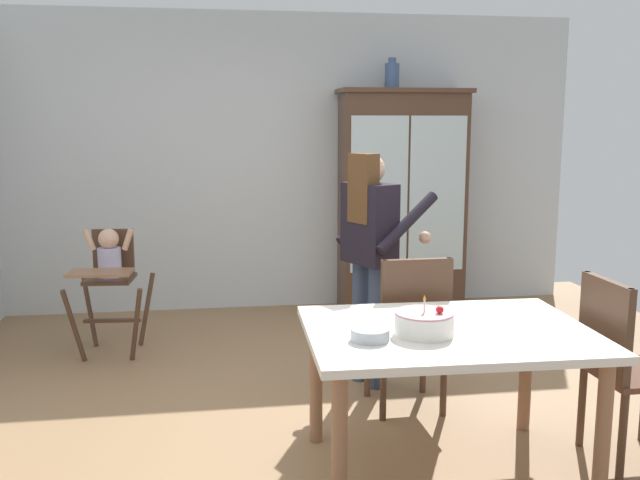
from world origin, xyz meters
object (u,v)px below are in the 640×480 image
(high_chair_with_toddler, at_px, (110,268))
(dining_chair_right_end, at_px, (621,357))
(ceramic_vase, at_px, (392,75))
(dining_chair_far_side, at_px, (411,323))
(china_cabinet, at_px, (402,200))
(birthday_cake, at_px, (424,323))
(adult_person, at_px, (370,241))
(dining_table, at_px, (447,347))
(serving_bowl, at_px, (370,334))

(high_chair_with_toddler, relative_size, dining_chair_right_end, 0.99)
(ceramic_vase, height_order, high_chair_with_toddler, ceramic_vase)
(ceramic_vase, bearing_deg, dining_chair_far_side, -101.23)
(high_chair_with_toddler, distance_m, dining_chair_far_side, 2.37)
(china_cabinet, distance_m, birthday_cake, 3.23)
(adult_person, distance_m, dining_chair_far_side, 0.66)
(high_chair_with_toddler, height_order, dining_chair_far_side, dining_chair_far_side)
(adult_person, height_order, dining_chair_right_end, adult_person)
(china_cabinet, relative_size, dining_table, 1.45)
(high_chair_with_toddler, relative_size, serving_bowl, 5.28)
(birthday_cake, height_order, serving_bowl, birthday_cake)
(birthday_cake, bearing_deg, china_cabinet, 76.63)
(high_chair_with_toddler, distance_m, serving_bowl, 2.68)
(birthday_cake, xyz_separation_m, dining_chair_far_side, (0.17, 0.79, -0.24))
(ceramic_vase, xyz_separation_m, serving_bowl, (-0.90, -3.18, -1.37))
(dining_table, bearing_deg, dining_chair_far_side, 88.16)
(birthday_cake, distance_m, dining_chair_far_side, 0.84)
(ceramic_vase, distance_m, birthday_cake, 3.47)
(dining_table, bearing_deg, high_chair_with_toddler, 131.69)
(ceramic_vase, bearing_deg, dining_table, -99.06)
(china_cabinet, xyz_separation_m, high_chair_with_toddler, (-2.49, -0.94, -0.36))
(ceramic_vase, bearing_deg, china_cabinet, -1.91)
(high_chair_with_toddler, height_order, adult_person, adult_person)
(dining_table, distance_m, birthday_cake, 0.22)
(adult_person, height_order, dining_chair_far_side, adult_person)
(dining_table, relative_size, dining_chair_far_side, 1.45)
(birthday_cake, relative_size, dining_chair_far_side, 0.29)
(ceramic_vase, bearing_deg, high_chair_with_toddler, -158.26)
(china_cabinet, bearing_deg, birthday_cake, -103.37)
(serving_bowl, bearing_deg, dining_chair_far_side, 62.52)
(adult_person, bearing_deg, dining_table, 158.38)
(ceramic_vase, distance_m, high_chair_with_toddler, 2.96)
(china_cabinet, relative_size, serving_bowl, 11.21)
(serving_bowl, distance_m, dining_chair_right_end, 1.34)
(dining_table, height_order, dining_chair_far_side, dining_chair_far_side)
(adult_person, relative_size, serving_bowl, 8.50)
(china_cabinet, bearing_deg, dining_chair_far_side, -103.86)
(china_cabinet, relative_size, adult_person, 1.32)
(china_cabinet, height_order, dining_chair_far_side, china_cabinet)
(dining_table, height_order, birthday_cake, birthday_cake)
(dining_chair_far_side, bearing_deg, serving_bowl, 60.68)
(high_chair_with_toddler, bearing_deg, serving_bowl, -51.90)
(ceramic_vase, height_order, adult_person, ceramic_vase)
(birthday_cake, height_order, dining_chair_far_side, dining_chair_far_side)
(china_cabinet, height_order, serving_bowl, china_cabinet)
(ceramic_vase, xyz_separation_m, adult_person, (-0.60, -1.85, -1.17))
(adult_person, distance_m, dining_table, 1.27)
(dining_table, xyz_separation_m, dining_chair_far_side, (0.02, 0.72, -0.09))
(serving_bowl, bearing_deg, high_chair_with_toddler, 123.37)
(china_cabinet, xyz_separation_m, birthday_cake, (-0.75, -3.13, -0.22))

